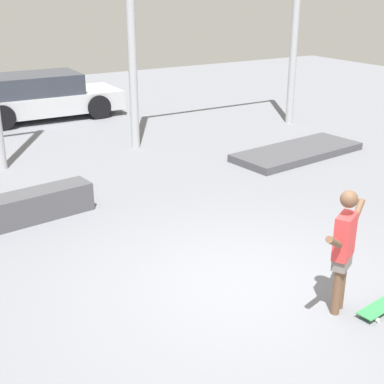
{
  "coord_description": "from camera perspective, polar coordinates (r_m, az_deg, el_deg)",
  "views": [
    {
      "loc": [
        -3.73,
        -4.87,
        3.68
      ],
      "look_at": [
        0.25,
        1.72,
        0.7
      ],
      "focal_mm": 50.0,
      "sensor_mm": 36.0,
      "label": 1
    }
  ],
  "objects": [
    {
      "name": "ground_plane",
      "position": [
        7.15,
        5.47,
        -9.93
      ],
      "size": [
        36.0,
        36.0,
        0.0
      ],
      "primitive_type": "plane",
      "color": "slate"
    },
    {
      "name": "skateboarder",
      "position": [
        6.45,
        15.88,
        -5.52
      ],
      "size": [
        1.2,
        0.67,
        1.56
      ],
      "rotation": [
        0.0,
        0.0,
        0.48
      ],
      "color": "brown",
      "rests_on": "ground_plane"
    },
    {
      "name": "skateboard",
      "position": [
        7.02,
        19.78,
        -11.27
      ],
      "size": [
        0.86,
        0.33,
        0.08
      ],
      "rotation": [
        0.0,
        0.0,
        0.13
      ],
      "color": "#338C4C",
      "rests_on": "ground_plane"
    },
    {
      "name": "grind_box",
      "position": [
        9.19,
        -18.92,
        -2.0
      ],
      "size": [
        2.86,
        0.84,
        0.49
      ],
      "primitive_type": "cube",
      "rotation": [
        0.0,
        0.0,
        0.12
      ],
      "color": "#47474C",
      "rests_on": "ground_plane"
    },
    {
      "name": "manual_pad",
      "position": [
        12.63,
        11.18,
        4.21
      ],
      "size": [
        3.32,
        1.57,
        0.17
      ],
      "primitive_type": "cube",
      "rotation": [
        0.0,
        0.0,
        0.11
      ],
      "color": "#47474C",
      "rests_on": "ground_plane"
    },
    {
      "name": "parked_car_silver",
      "position": [
        16.49,
        -15.8,
        9.76
      ],
      "size": [
        4.48,
        2.06,
        1.31
      ],
      "rotation": [
        0.0,
        0.0,
        -0.02
      ],
      "color": "#B7BABF",
      "rests_on": "ground_plane"
    }
  ]
}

